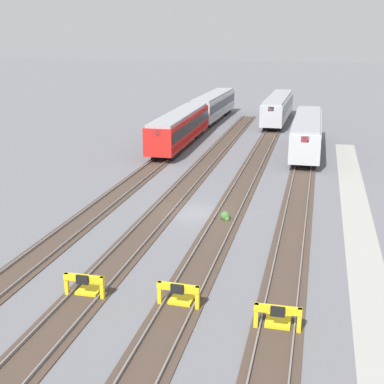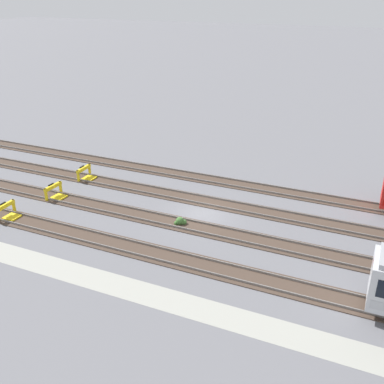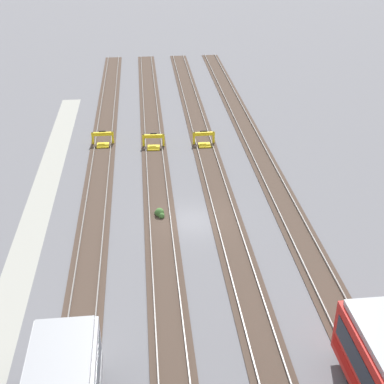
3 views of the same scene
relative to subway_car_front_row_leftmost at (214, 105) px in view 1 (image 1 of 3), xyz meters
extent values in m
plane|color=slate|center=(-41.22, -6.87, -2.04)|extent=(400.00, 400.00, 0.00)
cube|color=#9E9E93|center=(-41.22, -17.83, -2.04)|extent=(54.00, 2.00, 0.01)
cube|color=#47382D|center=(-41.22, -13.72, -2.01)|extent=(90.00, 2.24, 0.06)
cube|color=slate|center=(-41.22, -13.00, -1.90)|extent=(90.00, 0.07, 0.15)
cube|color=slate|center=(-41.22, -14.44, -1.90)|extent=(90.00, 0.07, 0.15)
cube|color=#47382D|center=(-41.22, -9.15, -2.01)|extent=(90.00, 2.24, 0.06)
cube|color=slate|center=(-41.22, -8.43, -1.90)|extent=(90.00, 0.07, 0.15)
cube|color=slate|center=(-41.22, -9.87, -1.90)|extent=(90.00, 0.07, 0.15)
cube|color=#47382D|center=(-41.22, -4.58, -2.01)|extent=(90.00, 2.24, 0.06)
cube|color=slate|center=(-41.22, -3.87, -1.90)|extent=(90.00, 0.07, 0.15)
cube|color=slate|center=(-41.22, -5.30, -1.90)|extent=(90.00, 0.07, 0.15)
cube|color=#47382D|center=(-41.22, -0.02, -2.01)|extent=(90.00, 2.24, 0.06)
cube|color=slate|center=(-41.22, 0.70, -1.90)|extent=(90.00, 0.07, 0.15)
cube|color=slate|center=(-41.22, -0.73, -1.90)|extent=(90.00, 0.07, 0.15)
cube|color=#B7BABF|center=(0.00, 0.00, 0.01)|extent=(18.05, 3.12, 2.70)
cube|color=black|center=(0.00, 0.00, 0.33)|extent=(17.33, 3.15, 1.08)
cube|color=#A8AAAF|center=(0.00, 0.00, -0.75)|extent=(17.69, 3.15, 0.54)
cube|color=#999BA0|center=(0.00, 0.00, 1.51)|extent=(17.50, 2.83, 0.30)
cube|color=red|center=(8.96, -0.16, 1.01)|extent=(0.09, 0.70, 0.56)
cube|color=red|center=(-8.96, 0.16, 1.01)|extent=(0.09, 0.70, 0.56)
cube|color=black|center=(5.58, -0.10, -1.69)|extent=(3.64, 2.30, 0.70)
cube|color=black|center=(-5.58, 0.10, -1.69)|extent=(3.64, 2.30, 0.70)
cube|color=#B7BABF|center=(-0.35, -9.17, 0.01)|extent=(18.05, 3.11, 2.70)
cube|color=black|center=(-0.35, -9.17, 0.33)|extent=(17.33, 3.14, 1.08)
cube|color=#A8AAAF|center=(-0.35, -9.17, -0.75)|extent=(17.69, 3.14, 0.54)
cube|color=#999BA0|center=(-0.35, -9.17, 1.51)|extent=(17.50, 2.83, 0.30)
cube|color=red|center=(8.61, -9.33, 1.01)|extent=(0.09, 0.70, 0.56)
cube|color=red|center=(-9.31, -9.01, 1.01)|extent=(0.09, 0.70, 0.56)
cube|color=black|center=(5.23, -9.27, -1.69)|extent=(3.64, 2.30, 0.70)
cube|color=black|center=(-5.93, -9.07, -1.69)|extent=(3.64, 2.30, 0.70)
cube|color=#B7BABF|center=(-19.17, -13.71, 0.01)|extent=(18.02, 2.92, 2.70)
cube|color=black|center=(-19.17, -13.71, 0.33)|extent=(17.30, 2.96, 1.08)
cube|color=#A8AAAF|center=(-19.17, -13.71, -0.75)|extent=(17.66, 2.95, 0.54)
cube|color=#999BA0|center=(-19.17, -13.71, 1.51)|extent=(17.48, 2.64, 0.30)
cube|color=red|center=(-10.21, -13.65, 1.01)|extent=(0.08, 0.70, 0.56)
cube|color=red|center=(-28.13, -13.77, 1.01)|extent=(0.08, 0.70, 0.56)
cube|color=black|center=(-13.59, -13.67, -1.69)|extent=(3.61, 2.26, 0.70)
cube|color=black|center=(-24.75, -13.74, -1.69)|extent=(3.61, 2.26, 0.70)
cube|color=red|center=(-19.17, -0.01, 0.01)|extent=(18.03, 3.03, 2.70)
cube|color=black|center=(-19.17, -0.01, 0.33)|extent=(17.32, 3.06, 1.08)
cube|color=#B70F0A|center=(-19.17, -0.01, -0.75)|extent=(17.67, 3.06, 0.54)
cube|color=#999BA0|center=(-19.17, -0.01, 1.51)|extent=(17.49, 2.74, 0.30)
cube|color=red|center=(-10.21, 0.11, 1.01)|extent=(0.09, 0.70, 0.56)
cube|color=red|center=(-28.13, -0.13, 1.01)|extent=(0.09, 0.70, 0.56)
cube|color=black|center=(-13.59, 0.06, -1.69)|extent=(3.63, 2.29, 0.70)
cube|color=black|center=(-24.75, -0.08, -1.69)|extent=(3.63, 2.29, 0.70)
cube|color=yellow|center=(-55.32, -12.82, -1.46)|extent=(0.18, 0.18, 1.15)
cube|color=yellow|center=(-55.31, -14.62, -1.46)|extent=(0.18, 0.18, 1.15)
cube|color=yellow|center=(-55.32, -13.72, -1.04)|extent=(0.25, 2.00, 0.30)
cube|color=yellow|center=(-54.77, -13.71, -1.95)|extent=(1.11, 1.09, 0.18)
cube|color=black|center=(-55.50, -13.72, -1.04)|extent=(0.12, 0.60, 0.44)
cube|color=yellow|center=(-54.28, -8.25, -1.46)|extent=(0.19, 0.19, 1.15)
cube|color=yellow|center=(-54.38, -10.05, -1.46)|extent=(0.19, 0.19, 1.15)
cube|color=yellow|center=(-54.33, -9.15, -1.04)|extent=(0.34, 2.01, 0.30)
cube|color=yellow|center=(-53.78, -9.18, -1.95)|extent=(1.15, 1.13, 0.18)
cube|color=black|center=(-54.51, -9.14, -1.04)|extent=(0.15, 0.61, 0.44)
cube|color=yellow|center=(-54.46, -3.68, -1.46)|extent=(0.18, 0.18, 1.15)
cube|color=yellow|center=(-54.45, -5.48, -1.46)|extent=(0.18, 0.18, 1.15)
cube|color=yellow|center=(-54.45, -4.58, -1.04)|extent=(0.25, 2.00, 0.30)
cube|color=yellow|center=(-53.90, -4.58, -1.95)|extent=(1.11, 1.09, 0.18)
cube|color=black|center=(-54.63, -4.58, -1.04)|extent=(0.12, 0.60, 0.44)
sphere|color=#427033|center=(-42.13, -9.16, -1.76)|extent=(0.64, 0.64, 0.64)
sphere|color=#427033|center=(-41.83, -9.04, -1.86)|extent=(0.44, 0.44, 0.44)
sphere|color=#427033|center=(-42.35, -9.34, -1.90)|extent=(0.36, 0.36, 0.36)
camera|label=1|loc=(-75.53, -14.87, 10.05)|focal=50.00mm
camera|label=2|loc=(-28.84, -36.78, 14.74)|focal=42.00mm
camera|label=3|loc=(-9.82, -10.03, 17.40)|focal=50.00mm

